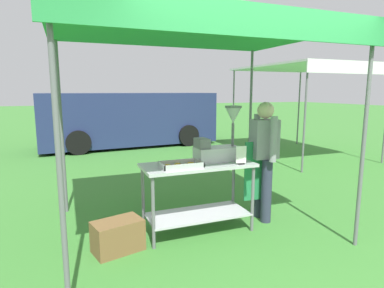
{
  "coord_description": "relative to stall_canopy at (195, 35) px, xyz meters",
  "views": [
    {
      "loc": [
        -1.69,
        -2.41,
        1.75
      ],
      "look_at": [
        -0.22,
        1.33,
        1.08
      ],
      "focal_mm": 30.0,
      "sensor_mm": 36.0,
      "label": 1
    }
  ],
  "objects": [
    {
      "name": "menu_sign",
      "position": [
        0.47,
        -0.32,
        -1.43
      ],
      "size": [
        0.13,
        0.05,
        0.22
      ],
      "color": "black",
      "rests_on": "donut_cart"
    },
    {
      "name": "donut_tray",
      "position": [
        -0.26,
        -0.22,
        -1.5
      ],
      "size": [
        0.48,
        0.27,
        0.07
      ],
      "color": "#B7B7BC",
      "rests_on": "donut_cart"
    },
    {
      "name": "donut_fryer",
      "position": [
        0.32,
        -0.04,
        -1.31
      ],
      "size": [
        0.61,
        0.28,
        0.69
      ],
      "color": "#B7B7BC",
      "rests_on": "donut_cart"
    },
    {
      "name": "supply_crate",
      "position": [
        -1.02,
        -0.25,
        -2.22
      ],
      "size": [
        0.59,
        0.44,
        0.35
      ],
      "color": "brown",
      "rests_on": "ground"
    },
    {
      "name": "van_navy",
      "position": [
        0.4,
        6.76,
        -1.52
      ],
      "size": [
        5.56,
        2.39,
        1.69
      ],
      "color": "navy",
      "rests_on": "ground"
    },
    {
      "name": "neighbour_tent",
      "position": [
        4.48,
        3.33,
        -0.07
      ],
      "size": [
        2.64,
        3.34,
        2.4
      ],
      "color": "slate",
      "rests_on": "ground"
    },
    {
      "name": "vendor",
      "position": [
        0.97,
        -0.06,
        -1.49
      ],
      "size": [
        0.46,
        0.54,
        1.61
      ],
      "color": "#2D3347",
      "rests_on": "ground"
    },
    {
      "name": "ground_plane",
      "position": [
        0.22,
        4.78,
        -2.4
      ],
      "size": [
        70.0,
        70.0,
        0.0
      ],
      "primitive_type": "plane",
      "color": "#3D7F33"
    },
    {
      "name": "donut_cart",
      "position": [
        0.0,
        -0.1,
        -1.77
      ],
      "size": [
        1.38,
        0.6,
        0.87
      ],
      "color": "#B7B7BC",
      "rests_on": "ground"
    },
    {
      "name": "stall_canopy",
      "position": [
        0.0,
        0.0,
        0.0
      ],
      "size": [
        3.28,
        2.53,
        2.48
      ],
      "color": "slate",
      "rests_on": "ground"
    }
  ]
}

